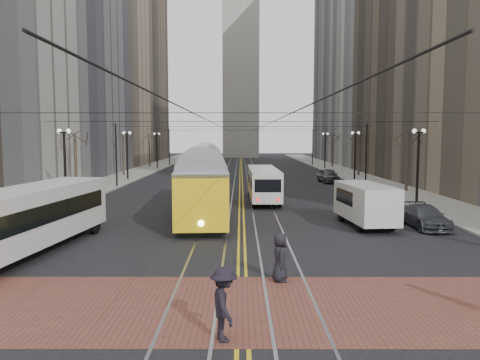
{
  "coord_description": "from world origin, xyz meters",
  "views": [
    {
      "loc": [
        -0.05,
        -18.19,
        5.29
      ],
      "look_at": [
        -0.09,
        6.33,
        3.0
      ],
      "focal_mm": 35.0,
      "sensor_mm": 36.0,
      "label": 1
    }
  ],
  "objects_px": {
    "clock_tower": "(241,13)",
    "transit_bus": "(24,222)",
    "streetcar": "(204,188)",
    "pedestrian_a": "(280,257)",
    "rear_bus": "(263,185)",
    "sedan_parked": "(425,217)",
    "cargo_van": "(365,205)",
    "pedestrian_d": "(224,304)",
    "sedan_grey": "(328,175)"
  },
  "relations": [
    {
      "from": "clock_tower",
      "to": "streetcar",
      "type": "xyz_separation_m",
      "value": [
        -2.5,
        -89.05,
        -34.13
      ]
    },
    {
      "from": "sedan_grey",
      "to": "pedestrian_d",
      "type": "height_order",
      "value": "pedestrian_d"
    },
    {
      "from": "pedestrian_d",
      "to": "streetcar",
      "type": "bearing_deg",
      "value": -8.41
    },
    {
      "from": "sedan_grey",
      "to": "pedestrian_a",
      "type": "relative_size",
      "value": 2.64
    },
    {
      "from": "rear_bus",
      "to": "cargo_van",
      "type": "height_order",
      "value": "rear_bus"
    },
    {
      "from": "clock_tower",
      "to": "transit_bus",
      "type": "height_order",
      "value": "clock_tower"
    },
    {
      "from": "sedan_grey",
      "to": "streetcar",
      "type": "bearing_deg",
      "value": -122.92
    },
    {
      "from": "sedan_grey",
      "to": "pedestrian_a",
      "type": "bearing_deg",
      "value": -106.97
    },
    {
      "from": "sedan_parked",
      "to": "pedestrian_a",
      "type": "xyz_separation_m",
      "value": [
        -9.28,
        -10.09,
        0.25
      ]
    },
    {
      "from": "transit_bus",
      "to": "sedan_grey",
      "type": "height_order",
      "value": "transit_bus"
    },
    {
      "from": "cargo_van",
      "to": "sedan_parked",
      "type": "relative_size",
      "value": 1.25
    },
    {
      "from": "rear_bus",
      "to": "pedestrian_d",
      "type": "distance_m",
      "value": 26.61
    },
    {
      "from": "streetcar",
      "to": "sedan_parked",
      "type": "xyz_separation_m",
      "value": [
        13.16,
        -4.36,
        -1.18
      ]
    },
    {
      "from": "clock_tower",
      "to": "sedan_grey",
      "type": "distance_m",
      "value": 75.92
    },
    {
      "from": "cargo_van",
      "to": "pedestrian_d",
      "type": "relative_size",
      "value": 2.88
    },
    {
      "from": "transit_bus",
      "to": "rear_bus",
      "type": "relative_size",
      "value": 1.17
    },
    {
      "from": "transit_bus",
      "to": "pedestrian_a",
      "type": "height_order",
      "value": "transit_bus"
    },
    {
      "from": "streetcar",
      "to": "rear_bus",
      "type": "bearing_deg",
      "value": 55.46
    },
    {
      "from": "streetcar",
      "to": "sedan_parked",
      "type": "bearing_deg",
      "value": -21.54
    },
    {
      "from": "transit_bus",
      "to": "streetcar",
      "type": "xyz_separation_m",
      "value": [
        7.14,
        10.72,
        0.33
      ]
    },
    {
      "from": "clock_tower",
      "to": "sedan_parked",
      "type": "xyz_separation_m",
      "value": [
        10.66,
        -93.41,
        -35.31
      ]
    },
    {
      "from": "rear_bus",
      "to": "pedestrian_d",
      "type": "height_order",
      "value": "rear_bus"
    },
    {
      "from": "rear_bus",
      "to": "pedestrian_d",
      "type": "bearing_deg",
      "value": -95.93
    },
    {
      "from": "sedan_parked",
      "to": "pedestrian_a",
      "type": "height_order",
      "value": "pedestrian_a"
    },
    {
      "from": "pedestrian_a",
      "to": "sedan_grey",
      "type": "bearing_deg",
      "value": -14.89
    },
    {
      "from": "clock_tower",
      "to": "pedestrian_a",
      "type": "bearing_deg",
      "value": -89.23
    },
    {
      "from": "clock_tower",
      "to": "pedestrian_a",
      "type": "xyz_separation_m",
      "value": [
        1.38,
        -103.5,
        -35.06
      ]
    },
    {
      "from": "clock_tower",
      "to": "pedestrian_d",
      "type": "distance_m",
      "value": 114.0
    },
    {
      "from": "pedestrian_d",
      "to": "sedan_parked",
      "type": "bearing_deg",
      "value": -50.78
    },
    {
      "from": "sedan_parked",
      "to": "cargo_van",
      "type": "bearing_deg",
      "value": 171.61
    },
    {
      "from": "pedestrian_a",
      "to": "clock_tower",
      "type": "bearing_deg",
      "value": -0.92
    },
    {
      "from": "streetcar",
      "to": "pedestrian_a",
      "type": "xyz_separation_m",
      "value": [
        3.88,
        -14.45,
        -0.93
      ]
    },
    {
      "from": "pedestrian_a",
      "to": "cargo_van",
      "type": "bearing_deg",
      "value": -30.94
    },
    {
      "from": "rear_bus",
      "to": "cargo_van",
      "type": "distance_m",
      "value": 12.25
    },
    {
      "from": "transit_bus",
      "to": "sedan_grey",
      "type": "relative_size",
      "value": 2.55
    },
    {
      "from": "sedan_parked",
      "to": "rear_bus",
      "type": "bearing_deg",
      "value": 127.45
    },
    {
      "from": "clock_tower",
      "to": "rear_bus",
      "type": "distance_m",
      "value": 89.01
    },
    {
      "from": "sedan_grey",
      "to": "pedestrian_d",
      "type": "distance_m",
      "value": 43.27
    },
    {
      "from": "clock_tower",
      "to": "transit_bus",
      "type": "distance_m",
      "value": 105.99
    },
    {
      "from": "sedan_parked",
      "to": "sedan_grey",
      "type": "bearing_deg",
      "value": 90.94
    },
    {
      "from": "cargo_van",
      "to": "pedestrian_d",
      "type": "distance_m",
      "value": 17.4
    },
    {
      "from": "rear_bus",
      "to": "sedan_parked",
      "type": "bearing_deg",
      "value": -53.21
    },
    {
      "from": "pedestrian_a",
      "to": "rear_bus",
      "type": "bearing_deg",
      "value": -2.8
    },
    {
      "from": "streetcar",
      "to": "pedestrian_d",
      "type": "relative_size",
      "value": 7.99
    },
    {
      "from": "rear_bus",
      "to": "clock_tower",
      "type": "bearing_deg",
      "value": 90.25
    },
    {
      "from": "streetcar",
      "to": "sedan_parked",
      "type": "relative_size",
      "value": 3.47
    },
    {
      "from": "cargo_van",
      "to": "pedestrian_d",
      "type": "bearing_deg",
      "value": -121.86
    },
    {
      "from": "sedan_grey",
      "to": "pedestrian_a",
      "type": "distance_m",
      "value": 37.97
    },
    {
      "from": "streetcar",
      "to": "pedestrian_d",
      "type": "xyz_separation_m",
      "value": [
        2.02,
        -19.45,
        -0.85
      ]
    },
    {
      "from": "sedan_parked",
      "to": "transit_bus",
      "type": "bearing_deg",
      "value": -162.97
    }
  ]
}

